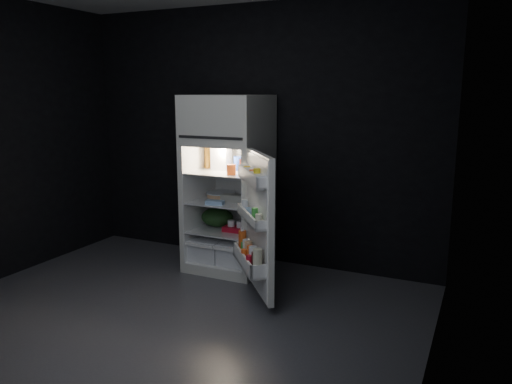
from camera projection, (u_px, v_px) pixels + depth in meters
The scene contains 18 objects.
floor at pixel (166, 319), 4.05m from camera, with size 4.00×3.40×0.00m, color #48484C.
wall_back at pixel (255, 136), 5.29m from camera, with size 4.00×0.00×2.70m, color black.
wall_right at pixel (438, 171), 2.95m from camera, with size 0.00×3.40×2.70m, color black.
refrigerator at pixel (229, 177), 5.07m from camera, with size 0.76×0.71×1.78m.
fridge_door at pixel (256, 226), 4.27m from camera, with size 0.60×0.68×1.22m.
milk_jug at pixel (221, 158), 5.09m from camera, with size 0.17×0.17×0.24m, color white.
mayo_jar at pixel (239, 163), 5.06m from camera, with size 0.10×0.10×0.14m, color #1C3898.
jam_jar at pixel (244, 166), 4.92m from camera, with size 0.09×0.09×0.13m, color black.
amber_bottle at pixel (208, 158), 5.20m from camera, with size 0.08×0.08×0.22m, color orange.
small_carton at pixel (231, 170), 4.79m from camera, with size 0.08×0.06×0.10m, color #DC5319.
egg_carton at pixel (235, 198), 5.01m from camera, with size 0.28×0.10×0.07m, color gray.
pie at pixel (221, 195), 5.24m from camera, with size 0.29×0.29×0.04m, color tan.
flat_package at pixel (215, 203), 4.88m from camera, with size 0.18×0.09×0.04m, color #8AAFD5.
wrapped_pkg at pixel (256, 197), 5.11m from camera, with size 0.11×0.09×0.05m, color beige.
produce_bag at pixel (217, 217), 5.21m from camera, with size 0.34×0.29×0.20m, color #193815.
yogurt_tray at pixel (236, 229), 5.02m from camera, with size 0.26×0.14×0.05m, color #AE0E20.
small_can_red at pixel (245, 222), 5.23m from camera, with size 0.07×0.07×0.09m, color #AE0E20.
small_can_silver at pixel (251, 223), 5.20m from camera, with size 0.08×0.08×0.09m, color silver.
Camera 1 is at (2.26, -3.09, 1.82)m, focal length 35.00 mm.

